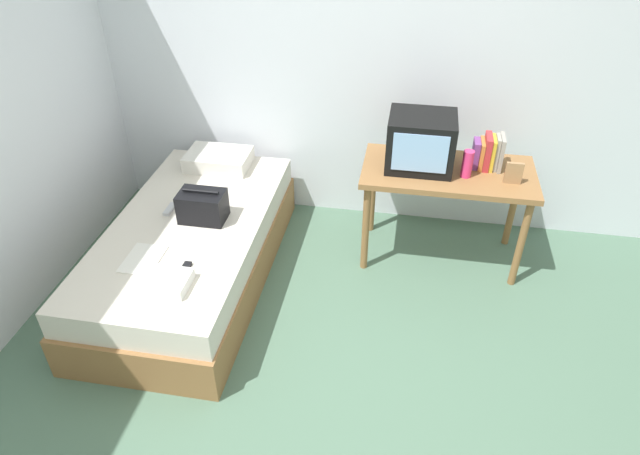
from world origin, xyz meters
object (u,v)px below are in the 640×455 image
Objects in this scene: pillow at (219,159)px; picture_frame at (514,173)px; tv at (421,142)px; remote_silver at (170,209)px; desk at (447,181)px; handbag at (203,206)px; magazine at (143,259)px; bed at (192,251)px; folded_towel at (165,282)px; remote_dark at (184,271)px; water_bottle at (467,164)px; book_row at (488,153)px.

picture_frame is at bearing -8.34° from pillow.
remote_silver is (-1.64, -0.48, -0.42)m from tv.
desk is 3.87× the size of handbag.
remote_silver is at bearing 95.17° from magazine.
desk is (1.68, 0.56, 0.40)m from bed.
tv is 1.52× the size of magazine.
folded_towel is at bearing -41.87° from magazine.
handbag is at bearing 97.46° from remote_dark.
pillow is (-1.82, 0.27, -0.28)m from water_bottle.
remote_silver is at bearing 168.45° from handbag.
magazine is at bearing -93.99° from pillow.
water_bottle reaches higher than desk.
desk is 1.97m from folded_towel.
desk is 1.85m from remote_dark.
book_row reaches higher than folded_towel.
water_bottle is 0.39× the size of pillow.
desk is 2.42× the size of pillow.
tv is at bearing 32.57° from magazine.
tv is at bearing 163.11° from water_bottle.
tv reaches higher than folded_towel.
book_row is at bearing 35.18° from folded_towel.
tv reaches higher than pillow.
magazine is at bearing -152.29° from book_row.
pillow is at bearing 100.53° from handbag.
remote_dark is at bearing -13.49° from magazine.
tv is at bearing -6.79° from pillow.
tv is 0.34m from water_bottle.
pillow is 1.41m from folded_towel.
tv is 1.56m from pillow.
picture_frame is (0.29, -0.04, -0.02)m from water_bottle.
handbag is at bearing 91.10° from folded_towel.
remote_dark is at bearing -82.54° from handbag.
remote_silver is at bearing 146.33° from bed.
picture_frame is 2.27m from folded_towel.
tv is 3.06× the size of remote_silver.
remote_dark reaches higher than bed.
desk is 0.34m from tv.
picture_frame reaches higher than folded_towel.
folded_towel is (-1.67, -1.13, -0.31)m from water_bottle.
magazine is (-1.59, -1.01, -0.42)m from tv.
bed is at bearing -150.69° from handbag.
desk is at bearing 146.33° from water_bottle.
magazine is at bearing -158.05° from picture_frame.
remote_silver is (-0.34, 0.61, 0.00)m from remote_dark.
tv is at bearing 41.91° from folded_towel.
pillow is at bearing 171.66° from picture_frame.
handbag is 0.28m from remote_silver.
book_row is at bearing 18.55° from bed.
handbag is 0.54m from magazine.
water_bottle is 1.92m from remote_dark.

